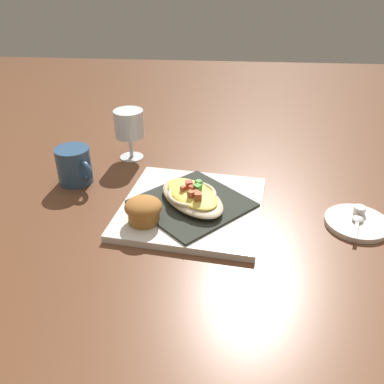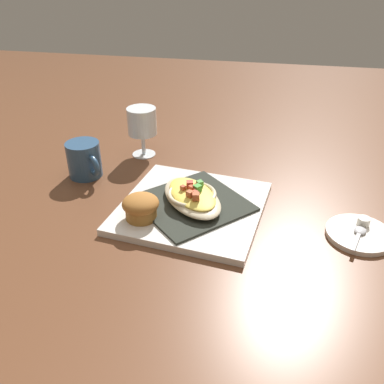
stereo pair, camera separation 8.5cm
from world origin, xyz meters
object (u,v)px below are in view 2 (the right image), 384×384
(square_plate, at_px, (192,207))
(gratin_dish, at_px, (192,196))
(coffee_mug, at_px, (85,161))
(spoon, at_px, (360,232))
(muffin, at_px, (141,207))
(stemmed_glass, at_px, (142,124))
(creamer_saucer, at_px, (359,234))
(creamer_cup_0, at_px, (364,221))

(square_plate, bearing_deg, gratin_dish, -131.89)
(coffee_mug, relative_size, spoon, 1.15)
(gratin_dish, xyz_separation_m, coffee_mug, (0.10, 0.28, 0.00))
(muffin, bearing_deg, coffee_mug, 48.64)
(spoon, bearing_deg, stemmed_glass, 61.87)
(stemmed_glass, height_order, creamer_saucer, stemmed_glass)
(muffin, distance_m, stemmed_glass, 0.32)
(gratin_dish, height_order, spoon, gratin_dish)
(gratin_dish, height_order, stemmed_glass, stemmed_glass)
(creamer_saucer, bearing_deg, coffee_mug, 78.35)
(square_plate, bearing_deg, creamer_saucer, -94.48)
(gratin_dish, distance_m, muffin, 0.11)
(coffee_mug, relative_size, creamer_cup_0, 4.08)
(gratin_dish, bearing_deg, square_plate, 48.11)
(gratin_dish, height_order, creamer_saucer, gratin_dish)
(square_plate, xyz_separation_m, coffee_mug, (0.10, 0.28, 0.03))
(creamer_saucer, height_order, spoon, spoon)
(stemmed_glass, bearing_deg, square_plate, -143.37)
(gratin_dish, height_order, creamer_cup_0, gratin_dish)
(stemmed_glass, bearing_deg, creamer_saucer, -117.49)
(coffee_mug, height_order, spoon, coffee_mug)
(gratin_dish, relative_size, creamer_saucer, 1.57)
(stemmed_glass, relative_size, creamer_saucer, 1.02)
(square_plate, relative_size, creamer_cup_0, 11.98)
(creamer_saucer, relative_size, spoon, 1.48)
(creamer_saucer, bearing_deg, gratin_dish, 85.54)
(stemmed_glass, distance_m, creamer_cup_0, 0.58)
(muffin, height_order, stemmed_glass, stemmed_glass)
(coffee_mug, bearing_deg, gratin_dish, -109.71)
(square_plate, height_order, creamer_cup_0, creamer_cup_0)
(muffin, bearing_deg, spoon, -85.09)
(muffin, distance_m, coffee_mug, 0.26)
(creamer_cup_0, bearing_deg, muffin, 99.13)
(gratin_dish, relative_size, spoon, 2.33)
(square_plate, height_order, creamer_saucer, square_plate)
(creamer_saucer, bearing_deg, muffin, 95.72)
(gratin_dish, bearing_deg, creamer_saucer, -94.46)
(square_plate, height_order, coffee_mug, coffee_mug)
(coffee_mug, height_order, creamer_saucer, coffee_mug)
(square_plate, relative_size, stemmed_glass, 2.24)
(stemmed_glass, xyz_separation_m, creamer_saucer, (-0.27, -0.51, -0.08))
(muffin, xyz_separation_m, stemmed_glass, (0.31, 0.09, 0.04))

